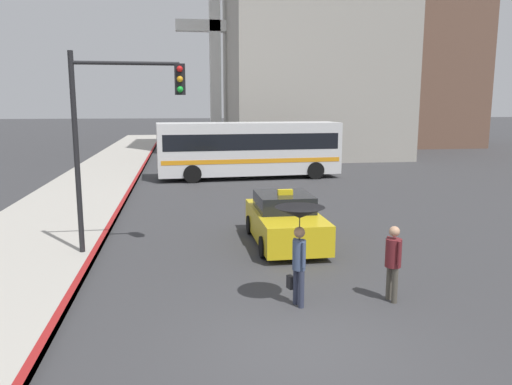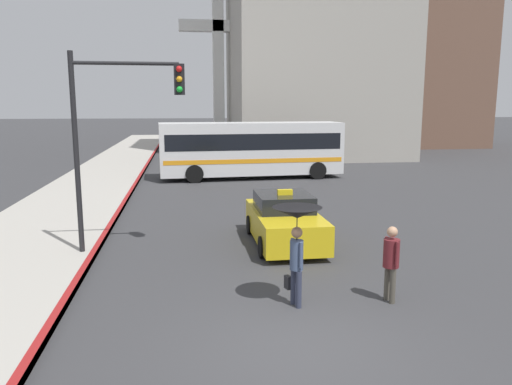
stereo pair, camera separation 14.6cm
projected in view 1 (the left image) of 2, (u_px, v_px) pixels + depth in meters
The scene contains 8 objects.
ground_plane at pixel (302, 344), 8.65m from camera, with size 300.00×300.00×0.00m, color #38383A.
taxi at pixel (285, 221), 14.84m from camera, with size 1.91×4.15×1.65m.
city_bus at pixel (249, 147), 28.06m from camera, with size 10.27×3.11×3.12m.
pedestrian_with_umbrella at pixel (299, 227), 10.03m from camera, with size 1.01×1.01×2.08m.
pedestrian_man at pixel (393, 257), 10.40m from camera, with size 0.38×0.49×1.63m.
traffic_light at pixel (120, 118), 13.07m from camera, with size 2.94×0.38×5.46m.
building_tower_far at pixel (412, 17), 50.37m from camera, with size 10.95×12.22×25.70m.
monument_cross at pixel (215, 54), 41.58m from camera, with size 6.43×0.90×14.60m.
Camera 1 is at (-2.02, -7.84, 4.10)m, focal length 35.00 mm.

